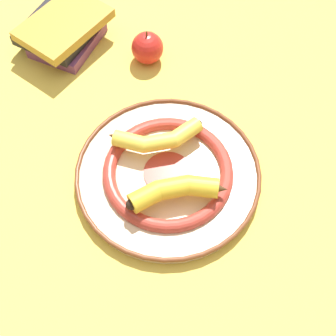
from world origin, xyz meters
TOP-DOWN VIEW (x-y plane):
  - ground_plane at (0.00, 0.00)m, footprint 2.80×2.80m
  - decorative_bowl at (-0.01, -0.01)m, footprint 0.37×0.37m
  - banana_a at (-0.04, -0.07)m, footprint 0.15×0.15m
  - banana_b at (0.03, 0.03)m, footprint 0.15×0.15m
  - book_stack at (-0.17, -0.43)m, footprint 0.20×0.18m
  - apple at (-0.24, -0.24)m, footprint 0.07×0.07m

SIDE VIEW (x-z plane):
  - ground_plane at x=0.00m, z-range 0.00..0.00m
  - decorative_bowl at x=-0.01m, z-range 0.00..0.04m
  - apple at x=-0.24m, z-range -0.01..0.08m
  - book_stack at x=-0.17m, z-range 0.00..0.08m
  - banana_a at x=-0.04m, z-range 0.04..0.07m
  - banana_b at x=0.03m, z-range 0.04..0.08m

